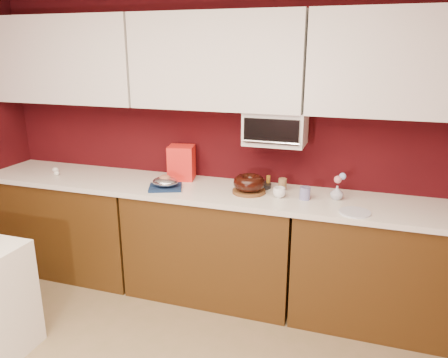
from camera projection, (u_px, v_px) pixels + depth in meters
wall_back at (225, 137)px, 3.56m from camera, size 4.00×0.02×2.50m
base_cabinet_left at (73, 224)px, 3.92m from camera, size 1.31×0.58×0.86m
base_cabinet_center at (213, 244)px, 3.51m from camera, size 1.31×0.58×0.86m
base_cabinet_right at (388, 269)px, 3.11m from camera, size 1.31×0.58×0.86m
countertop at (212, 191)px, 3.38m from camera, size 4.00×0.62×0.04m
upper_cabinet_left at (67, 60)px, 3.64m from camera, size 1.31×0.33×0.70m
upper_cabinet_center at (218, 61)px, 3.24m from camera, size 1.31×0.33×0.70m
upper_cabinet_right at (411, 63)px, 2.84m from camera, size 1.31×0.33×0.70m
toaster_oven at (276, 128)px, 3.26m from camera, size 0.45×0.30×0.25m
toaster_oven_door at (271, 131)px, 3.11m from camera, size 0.40×0.02×0.18m
toaster_oven_handle at (270, 142)px, 3.12m from camera, size 0.42×0.02×0.02m
cake_base at (249, 191)px, 3.28m from camera, size 0.29×0.29×0.02m
bundt_cake at (249, 183)px, 3.26m from camera, size 0.27×0.27×0.10m
navy_towel at (165, 187)px, 3.38m from camera, size 0.31×0.29×0.02m
foil_ham_nest at (165, 182)px, 3.37m from camera, size 0.23×0.20×0.07m
roasted_ham at (165, 179)px, 3.36m from camera, size 0.12×0.12×0.06m
pandoro_box at (182, 163)px, 3.60m from camera, size 0.24×0.23×0.28m
dark_pan at (260, 185)px, 3.41m from camera, size 0.24×0.24×0.03m
coffee_mug at (279, 191)px, 3.17m from camera, size 0.12×0.12×0.09m
blue_jar at (305, 193)px, 3.13m from camera, size 0.09×0.09×0.09m
flower_vase at (337, 192)px, 3.13m from camera, size 0.09×0.09×0.11m
flower_pink at (338, 180)px, 3.10m from camera, size 0.06×0.06×0.06m
flower_blue at (343, 176)px, 3.11m from camera, size 0.05×0.05×0.05m
china_plate at (355, 212)px, 2.88m from camera, size 0.25×0.25×0.01m
amber_bottle at (268, 181)px, 3.42m from camera, size 0.03×0.03×0.09m
paper_cup at (282, 184)px, 3.33m from camera, size 0.08×0.08×0.09m
egg_left at (55, 170)px, 3.82m from camera, size 0.06×0.05×0.05m
egg_right at (57, 173)px, 3.73m from camera, size 0.06×0.05×0.04m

